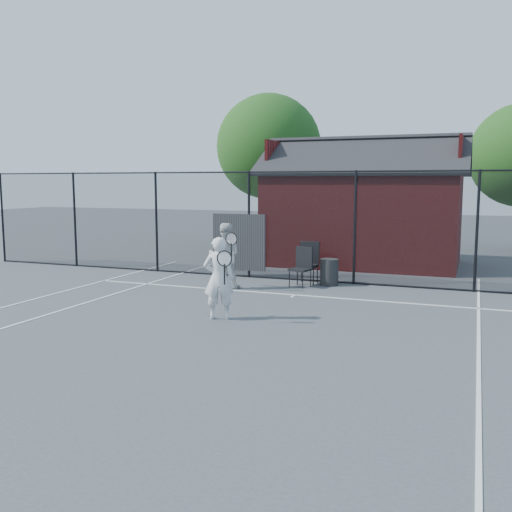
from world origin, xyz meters
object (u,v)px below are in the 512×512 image
(player_back, at_px, (225,256))
(clubhouse, at_px, (364,215))
(chair_right, at_px, (300,268))
(player_front, at_px, (219,278))
(chair_left, at_px, (308,264))
(waste_bin, at_px, (329,272))

(player_back, bearing_deg, clubhouse, 66.89)
(clubhouse, xyz_separation_m, chair_right, (-0.71, -4.90, -1.10))
(player_front, xyz_separation_m, chair_left, (0.54, 4.42, -0.28))
(player_front, relative_size, player_back, 0.98)
(player_front, relative_size, chair_right, 1.63)
(player_back, relative_size, chair_left, 1.53)
(clubhouse, bearing_deg, chair_left, -98.54)
(clubhouse, xyz_separation_m, player_back, (-2.46, -5.76, -0.77))
(chair_right, relative_size, waste_bin, 1.44)
(chair_left, distance_m, waste_bin, 0.63)
(player_front, distance_m, chair_right, 3.97)
(clubhouse, relative_size, waste_bin, 9.32)
(waste_bin, bearing_deg, chair_right, -142.30)
(chair_left, xyz_separation_m, waste_bin, (0.59, 0.00, -0.20))
(clubhouse, height_order, player_back, clubhouse)
(player_back, xyz_separation_m, chair_left, (1.80, 1.36, -0.29))
(player_front, distance_m, chair_left, 4.47)
(player_front, bearing_deg, chair_right, 82.93)
(waste_bin, bearing_deg, player_front, -104.37)
(player_back, distance_m, chair_left, 2.27)
(clubhouse, height_order, waste_bin, clubhouse)
(player_front, relative_size, chair_left, 1.50)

